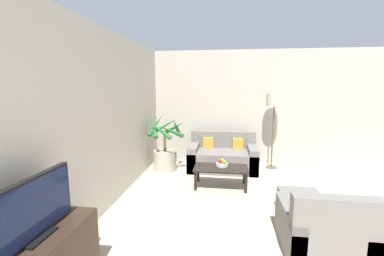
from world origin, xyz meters
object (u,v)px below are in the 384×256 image
apple_red (220,162)px  apple_green (224,162)px  floor_lamp (274,104)px  potted_palm (165,151)px  sofa_loveseat (223,157)px  television (34,209)px  ottoman (299,204)px  fruit_bowl (222,165)px  coffee_table (221,170)px  armchair (322,230)px  orange_fruit (222,160)px

apple_red → apple_green: (0.08, -0.03, 0.00)m
floor_lamp → apple_green: (-1.07, -1.28, -1.00)m
potted_palm → sofa_loveseat: 1.30m
television → floor_lamp: (2.54, 4.19, 0.56)m
sofa_loveseat → ottoman: size_ratio=2.74×
potted_palm → fruit_bowl: bearing=-30.7°
floor_lamp → fruit_bowl: size_ratio=7.71×
television → coffee_table: television is taller
sofa_loveseat → apple_green: bearing=-87.3°
floor_lamp → apple_green: floor_lamp is taller
floor_lamp → ottoman: size_ratio=3.09×
armchair → potted_palm: bearing=133.5°
apple_green → orange_fruit: 0.11m
television → orange_fruit: television is taller
orange_fruit → armchair: armchair is taller
television → floor_lamp: bearing=58.8°
television → apple_green: bearing=63.1°
apple_green → ottoman: (1.09, -0.97, -0.29)m
television → apple_green: television is taller
coffee_table → fruit_bowl: bearing=77.3°
sofa_loveseat → coffee_table: bearing=-90.8°
fruit_bowl → orange_fruit: bearing=84.3°
television → armchair: 2.90m
television → sofa_loveseat: television is taller
coffee_table → ottoman: (1.15, -0.94, -0.15)m
fruit_bowl → apple_red: apple_red is taller
apple_red → sofa_loveseat: bearing=88.1°
apple_red → orange_fruit: size_ratio=0.87×
fruit_bowl → potted_palm: bearing=149.3°
potted_palm → apple_green: bearing=-31.2°
orange_fruit → coffee_table: bearing=-99.6°
floor_lamp → armchair: (0.05, -3.05, -1.21)m
television → potted_palm: size_ratio=0.68×
sofa_loveseat → apple_red: bearing=-91.9°
armchair → floor_lamp: bearing=91.0°
fruit_bowl → ottoman: fruit_bowl is taller
potted_palm → sofa_loveseat: potted_palm is taller
floor_lamp → coffee_table: bearing=-130.8°
television → potted_palm: potted_palm is taller
armchair → ottoman: armchair is taller
apple_green → armchair: size_ratio=0.08×
floor_lamp → fruit_bowl: bearing=-132.0°
potted_palm → coffee_table: 1.51m
orange_fruit → potted_palm: bearing=151.4°
armchair → ottoman: 0.81m
potted_palm → ottoman: (2.41, -1.77, -0.26)m
potted_palm → armchair: potted_palm is taller
apple_red → coffee_table: bearing=-71.5°
potted_palm → ottoman: bearing=-36.2°
sofa_loveseat → armchair: (1.17, -2.80, -0.02)m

